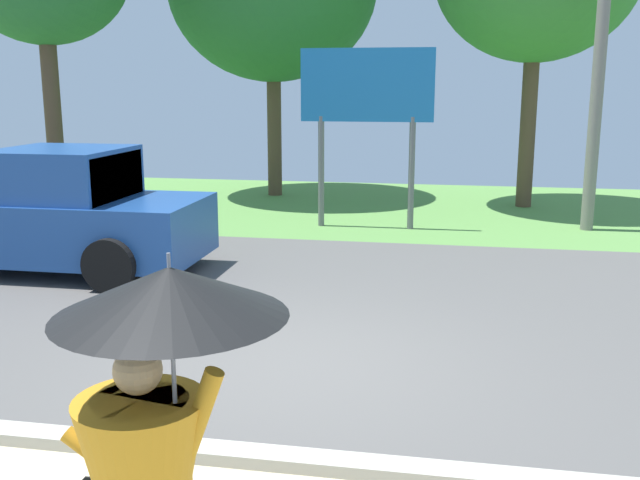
{
  "coord_description": "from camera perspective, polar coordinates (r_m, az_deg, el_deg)",
  "views": [
    {
      "loc": [
        1.56,
        -6.88,
        2.83
      ],
      "look_at": [
        0.11,
        1.0,
        1.1
      ],
      "focal_mm": 40.79,
      "sensor_mm": 36.0,
      "label": 1
    }
  ],
  "objects": [
    {
      "name": "monk_pedestrian",
      "position": [
        3.55,
        -13.07,
        -17.15
      ],
      "size": [
        1.09,
        1.02,
        2.13
      ],
      "rotation": [
        0.0,
        0.0,
        0.2
      ],
      "color": "orange",
      "rests_on": "ground_plane"
    },
    {
      "name": "roadside_billboard",
      "position": [
        14.38,
        3.69,
        11.03
      ],
      "size": [
        2.6,
        0.12,
        3.5
      ],
      "color": "slate",
      "rests_on": "ground_plane"
    },
    {
      "name": "pickup_truck",
      "position": [
        12.0,
        -21.29,
        1.94
      ],
      "size": [
        5.2,
        2.28,
        1.88
      ],
      "rotation": [
        0.0,
        0.0,
        -0.08
      ],
      "color": "#1E478C",
      "rests_on": "ground_plane"
    },
    {
      "name": "ground_plane",
      "position": [
        10.36,
        1.35,
        -3.96
      ],
      "size": [
        40.0,
        22.0,
        0.2
      ],
      "color": "#565451"
    },
    {
      "name": "utility_pole",
      "position": [
        15.12,
        21.35,
        16.48
      ],
      "size": [
        1.8,
        0.24,
        7.99
      ],
      "color": "gray",
      "rests_on": "ground_plane"
    }
  ]
}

